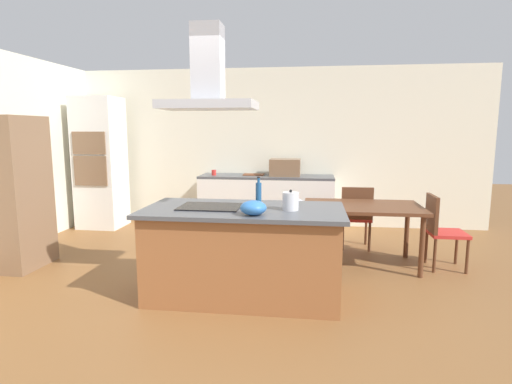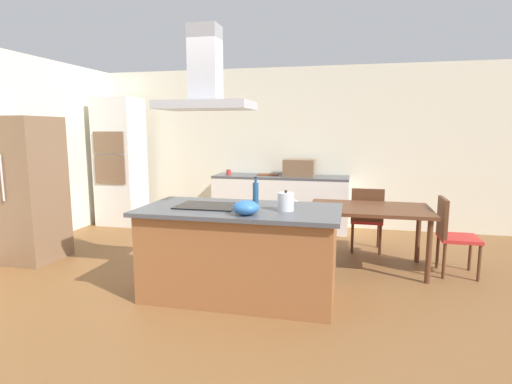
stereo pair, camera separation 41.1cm
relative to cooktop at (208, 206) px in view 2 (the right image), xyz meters
The scene contains 18 objects.
ground 1.78m from the cooktop, 77.49° to the left, with size 16.00×16.00×0.00m, color brown.
wall_back 3.30m from the cooktop, 84.15° to the left, with size 7.20×0.10×2.70m, color silver.
wall_left 3.30m from the cooktop, 162.21° to the left, with size 0.10×8.80×2.70m, color silver.
kitchen_island 0.56m from the cooktop, ahead, with size 1.95×0.99×0.90m.
cooktop is the anchor object (origin of this frame).
tea_kettle 0.80m from the cooktop, ahead, with size 0.21×0.16×0.20m.
olive_oil_bottle 0.49m from the cooktop, 12.43° to the left, with size 0.06×0.06×0.30m.
mixing_bowl 0.57m from the cooktop, 33.36° to the right, with size 0.24×0.24×0.13m, color #2D6BB7.
back_counter 2.93m from the cooktop, 85.07° to the left, with size 2.23×0.62×0.90m.
countertop_microwave 2.94m from the cooktop, 79.04° to the left, with size 0.50×0.38×0.28m, color brown.
coffee_mug_red 2.89m from the cooktop, 102.73° to the left, with size 0.08×0.08×0.09m, color red.
cutting_board 2.93m from the cooktop, 89.50° to the left, with size 0.34×0.24×0.02m, color brown.
wall_oven_stack 3.69m from the cooktop, 134.13° to the left, with size 0.70×0.66×2.20m.
refrigerator 2.70m from the cooktop, 168.77° to the left, with size 0.80×0.73×1.82m.
dining_table 1.99m from the cooktop, 35.35° to the left, with size 1.40×0.90×0.75m.
chair_facing_back_wall 2.46m from the cooktop, 48.28° to the left, with size 0.42×0.42×0.89m.
chair_at_right_end 2.80m from the cooktop, 24.36° to the left, with size 0.42×0.42×0.89m.
range_hood 1.20m from the cooktop, ahead, with size 0.90×0.55×0.78m.
Camera 2 is at (1.04, -3.80, 1.66)m, focal length 28.68 mm.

